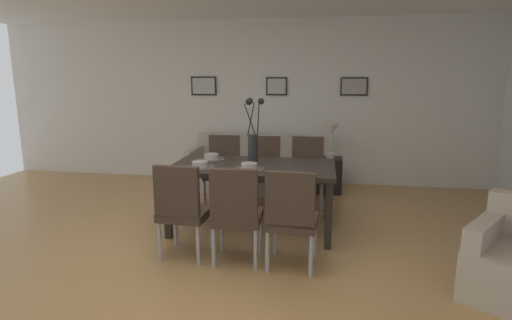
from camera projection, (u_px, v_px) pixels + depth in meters
ground_plane at (209, 266)px, 3.69m from camera, size 9.00×9.00×0.00m
back_wall_panel at (263, 102)px, 6.57m from camera, size 9.00×0.10×2.60m
dining_table at (253, 171)px, 4.49m from camera, size 1.80×0.99×0.74m
dining_chair_near_left at (182, 206)px, 3.76m from camera, size 0.46×0.46×0.92m
dining_chair_near_right at (223, 166)px, 5.46m from camera, size 0.46×0.46×0.92m
dining_chair_far_left at (236, 210)px, 3.65m from camera, size 0.47×0.47×0.92m
dining_chair_far_right at (264, 168)px, 5.39m from camera, size 0.45×0.45×0.92m
dining_chair_mid_left at (291, 215)px, 3.54m from camera, size 0.46×0.46×0.92m
dining_chair_mid_right at (307, 169)px, 5.33m from camera, size 0.45×0.45×0.92m
centerpiece_vase at (253, 140)px, 4.42m from camera, size 0.21×0.23×0.73m
placemat_near_left at (200, 167)px, 4.35m from camera, size 0.32×0.32×0.01m
bowl_near_left at (200, 164)px, 4.34m from camera, size 0.17×0.17×0.07m
placemat_near_right at (211, 159)px, 4.78m from camera, size 0.32×0.32×0.01m
bowl_near_right at (211, 156)px, 4.77m from camera, size 0.17×0.17×0.07m
placemat_far_left at (249, 169)px, 4.26m from camera, size 0.32×0.32×0.01m
bowl_far_left at (249, 166)px, 4.25m from camera, size 0.17×0.17×0.07m
sofa at (248, 170)px, 6.27m from camera, size 1.75×0.84×0.80m
side_table at (329, 175)px, 6.04m from camera, size 0.36×0.36×0.52m
table_lamp at (331, 133)px, 5.91m from camera, size 0.22×0.22×0.51m
framed_picture_left at (204, 86)px, 6.61m from camera, size 0.42×0.03×0.30m
framed_picture_center at (277, 86)px, 6.42m from camera, size 0.34×0.03×0.29m
framed_picture_right at (354, 86)px, 6.22m from camera, size 0.42×0.03×0.28m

